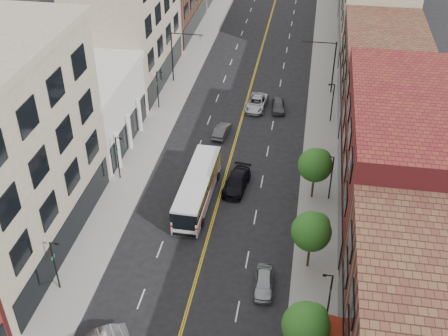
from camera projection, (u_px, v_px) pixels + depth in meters
The scene contains 24 objects.
sidewalk_left at pixel (156, 128), 68.71m from camera, with size 4.00×110.00×0.15m, color gray.
sidewalk_right at pixel (321, 142), 66.00m from camera, with size 4.00×110.00×0.15m, color gray.
bldg_l_white at pixel (86, 110), 64.18m from camera, with size 10.00×14.00×8.00m, color silver.
bldg_l_far_a at pixel (127, 17), 75.16m from camera, with size 10.00×20.00×18.00m, color gray.
bldg_r_mid at pixel (399, 155), 52.75m from camera, with size 10.00×22.00×12.00m, color maroon.
bldg_r_far_a at pixel (383, 72), 70.38m from camera, with size 10.00×20.00×10.00m, color brown.
bldg_r_far_b at pixel (376, 3), 86.31m from camera, with size 10.00×22.00×14.00m, color gray.
tree_r_1 at pixel (307, 324), 38.65m from camera, with size 3.40×3.40×5.59m.
tree_r_2 at pixel (312, 230), 46.78m from camera, with size 3.40×3.40×5.59m.
tree_r_3 at pixel (316, 164), 54.90m from camera, with size 3.40×3.40×5.59m.
lamp_l_1 at pixel (55, 263), 45.25m from camera, with size 0.81×0.55×5.05m.
lamp_l_2 at pixel (118, 156), 58.26m from camera, with size 0.81×0.55×5.05m.
lamp_l_3 at pixel (158, 88), 71.26m from camera, with size 0.81×0.55×5.05m.
lamp_r_1 at pixel (329, 296), 42.29m from camera, with size 0.81×0.55×5.05m.
lamp_r_2 at pixel (331, 176), 55.29m from camera, with size 0.81×0.55×5.05m.
lamp_r_3 at pixel (332, 101), 68.29m from camera, with size 0.81×0.55×5.05m.
signal_mast_left at pixel (177, 51), 76.72m from camera, with size 4.49×0.18×7.20m.
signal_mast_right at pixel (329, 61), 73.93m from camera, with size 4.49×0.18×7.20m.
city_bus at pixel (198, 187), 55.82m from camera, with size 2.98×11.73×3.00m.
car_parked_far at pixel (264, 283), 46.58m from camera, with size 1.60×3.98×1.36m, color #9A9EA2.
car_lane_behind at pixel (222, 131), 66.97m from camera, with size 1.38×3.95×1.30m, color #414145.
car_lane_a at pixel (237, 182), 58.16m from camera, with size 2.15×5.29×1.54m, color black.
car_lane_b at pixel (257, 103), 72.57m from camera, with size 2.43×5.27×1.47m, color #B3B5BC.
car_lane_c at pixel (278, 105), 72.11m from camera, with size 1.62×4.04×1.38m, color #424145.
Camera 1 is at (7.95, -22.24, 34.93)m, focal length 45.00 mm.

